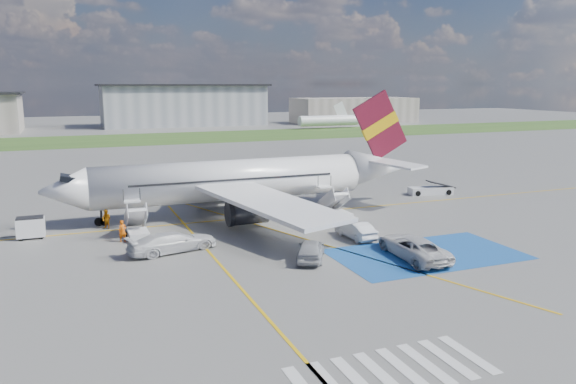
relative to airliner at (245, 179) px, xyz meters
The scene contains 21 objects.
ground 14.48m from the airliner, 96.14° to the right, with size 400.00×400.00×0.00m, color #60605E.
grass_strip 81.08m from the airliner, 91.06° to the left, with size 400.00×30.00×0.01m, color #2D4C1E.
taxiway_line_main 4.21m from the airliner, 126.97° to the right, with size 120.00×0.20×0.01m, color gold.
taxiway_line_cross 25.10m from the airliner, 105.17° to the right, with size 0.20×60.00×0.01m, color gold.
taxiway_line_diag 4.21m from the airliner, 126.97° to the right, with size 0.20×60.00×0.01m, color gold.
staging_box 20.19m from the airliner, 64.74° to the right, with size 14.00×8.00×0.01m, color #194E99.
crosswalk 32.35m from the airliner, 95.90° to the right, with size 9.00×4.00×0.01m.
terminal_centre 122.43m from the airliner, 81.31° to the left, with size 48.00×18.00×12.00m, color gray.
terminal_east 135.64m from the airliner, 57.19° to the left, with size 40.00×16.00×8.00m, color gray.
airliner is the anchor object (origin of this frame).
airstairs_fwd 12.52m from the airliner, 154.30° to the right, with size 1.90×5.20×3.60m.
airstairs_aft 9.59m from the airliner, 35.25° to the right, with size 1.90×5.20×3.60m.
gpu_cart 19.48m from the airliner, behind, with size 2.20×1.44×1.81m.
belt_loader 23.00m from the airliner, ahead, with size 5.57×2.83×1.61m.
car_silver_a 16.25m from the airliner, 90.42° to the right, with size 1.83×4.56×1.55m, color #AAACB2.
car_silver_b 13.67m from the airliner, 65.02° to the right, with size 1.52×4.36×1.44m, color silver.
van_white_a 19.69m from the airliner, 68.81° to the right, with size 2.62×5.68×2.13m, color silver.
van_white_b 13.89m from the airliner, 131.17° to the right, with size 2.11×5.20×2.04m, color silver.
crew_fwd 13.90m from the airliner, 153.71° to the right, with size 0.64×0.42×1.77m, color orange.
crew_nose 13.45m from the airliner, behind, with size 0.84×0.65×1.72m, color orange.
crew_aft 5.77m from the airliner, 39.40° to the right, with size 0.96×0.40×1.63m, color orange.
Camera 1 is at (-14.56, -37.58, 12.52)m, focal length 35.00 mm.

